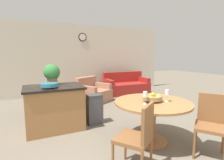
{
  "coord_description": "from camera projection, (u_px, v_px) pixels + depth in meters",
  "views": [
    {
      "loc": [
        -1.53,
        -1.44,
        1.52
      ],
      "look_at": [
        0.23,
        2.28,
        0.94
      ],
      "focal_mm": 28.0,
      "sensor_mm": 36.0,
      "label": 1
    }
  ],
  "objects": [
    {
      "name": "fruit_bowl",
      "position": [
        153.0,
        97.0,
        2.98
      ],
      "size": [
        0.32,
        0.32,
        0.16
      ],
      "color": "olive",
      "rests_on": "dining_table"
    },
    {
      "name": "dining_chair_near_left",
      "position": [
        138.0,
        135.0,
        2.21
      ],
      "size": [
        0.59,
        0.59,
        0.93
      ],
      "rotation": [
        0.0,
        0.0,
        6.91
      ],
      "color": "brown",
      "rests_on": "ground_plane"
    },
    {
      "name": "kitchen_island",
      "position": [
        55.0,
        107.0,
        3.63
      ],
      "size": [
        1.16,
        0.86,
        0.9
      ],
      "color": "#9E6B3D",
      "rests_on": "ground_plane"
    },
    {
      "name": "trash_bin",
      "position": [
        94.0,
        109.0,
        3.91
      ],
      "size": [
        0.33,
        0.24,
        0.66
      ],
      "color": "#47474C",
      "rests_on": "ground_plane"
    },
    {
      "name": "dining_table",
      "position": [
        152.0,
        111.0,
        3.01
      ],
      "size": [
        1.31,
        1.31,
        0.74
      ],
      "color": "#9E6B3D",
      "rests_on": "ground_plane"
    },
    {
      "name": "wall_back",
      "position": [
        72.0,
        60.0,
        6.81
      ],
      "size": [
        8.0,
        0.09,
        2.7
      ],
      "color": "beige",
      "rests_on": "ground_plane"
    },
    {
      "name": "dining_chair_near_right",
      "position": [
        211.0,
        122.0,
        2.66
      ],
      "size": [
        0.59,
        0.59,
        0.93
      ],
      "rotation": [
        0.0,
        0.0,
        8.48
      ],
      "color": "brown",
      "rests_on": "ground_plane"
    },
    {
      "name": "wine_glass_left",
      "position": [
        145.0,
        95.0,
        2.8
      ],
      "size": [
        0.07,
        0.07,
        0.21
      ],
      "color": "silver",
      "rests_on": "dining_table"
    },
    {
      "name": "teal_bowl",
      "position": [
        49.0,
        85.0,
        3.37
      ],
      "size": [
        0.32,
        0.32,
        0.09
      ],
      "color": "teal",
      "rests_on": "kitchen_island"
    },
    {
      "name": "wine_glass_right",
      "position": [
        167.0,
        93.0,
        2.95
      ],
      "size": [
        0.07,
        0.07,
        0.21
      ],
      "color": "silver",
      "rests_on": "dining_table"
    },
    {
      "name": "armchair",
      "position": [
        93.0,
        93.0,
        5.83
      ],
      "size": [
        1.21,
        1.23,
        0.79
      ],
      "rotation": [
        0.0,
        0.0,
        0.5
      ],
      "color": "#A87056",
      "rests_on": "ground_plane"
    },
    {
      "name": "potted_plant",
      "position": [
        52.0,
        73.0,
        3.7
      ],
      "size": [
        0.34,
        0.34,
        0.45
      ],
      "color": "#A36642",
      "rests_on": "kitchen_island"
    },
    {
      "name": "couch",
      "position": [
        126.0,
        86.0,
        7.07
      ],
      "size": [
        1.76,
        0.91,
        0.84
      ],
      "rotation": [
        0.0,
        0.0,
        -0.02
      ],
      "color": "maroon",
      "rests_on": "ground_plane"
    }
  ]
}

